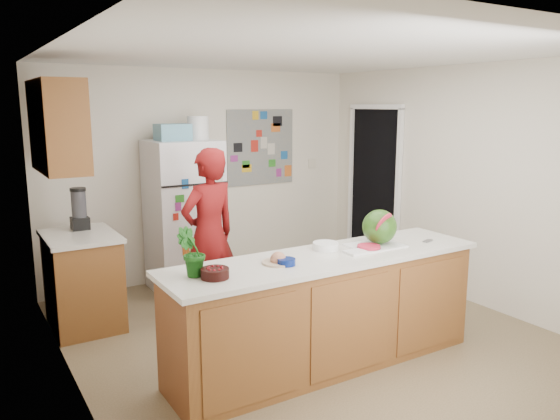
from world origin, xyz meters
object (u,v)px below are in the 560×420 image
refrigerator (184,216)px  person (209,235)px  cherry_bowl (215,273)px  watermelon (380,227)px

refrigerator → person: (-0.13, -0.99, -0.00)m
refrigerator → person: 1.00m
person → cherry_bowl: 1.58m
person → cherry_bowl: size_ratio=8.71×
cherry_bowl → refrigerator: bearing=73.2°
cherry_bowl → person: bearing=67.5°
person → cherry_bowl: person is taller
refrigerator → watermelon: bearing=-70.5°
person → watermelon: bearing=112.4°
refrigerator → cherry_bowl: 2.56m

